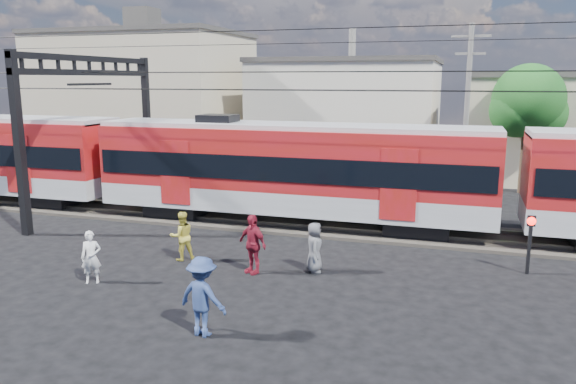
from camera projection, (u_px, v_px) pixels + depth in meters
name	position (u px, v px, depth m)	size (l,w,h in m)	color
ground	(230.00, 297.00, 15.56)	(120.00, 120.00, 0.00)	black
track_bed	(307.00, 225.00, 23.03)	(70.00, 3.40, 0.12)	#2D2823
rail_near	(302.00, 226.00, 22.30)	(70.00, 0.12, 0.12)	#59544C
rail_far	(312.00, 217.00, 23.71)	(70.00, 0.12, 0.12)	#59544C
commuter_train	(296.00, 168.00, 22.70)	(50.30, 3.08, 4.17)	black
catenary	(118.00, 97.00, 24.56)	(70.00, 9.30, 7.52)	black
building_west	(146.00, 96.00, 42.07)	(14.28, 10.20, 9.30)	tan
building_midwest	(351.00, 111.00, 40.67)	(12.24, 12.24, 7.30)	beige
utility_pole_mid	(467.00, 109.00, 26.93)	(1.80, 0.24, 8.50)	slate
tree_near	(532.00, 104.00, 28.86)	(3.82, 3.64, 6.72)	#382619
pedestrian_a	(91.00, 257.00, 16.50)	(0.57, 0.38, 1.57)	silver
pedestrian_b	(182.00, 236.00, 18.58)	(0.80, 0.62, 1.65)	gold
pedestrian_c	(202.00, 296.00, 13.07)	(1.24, 0.71, 1.92)	navy
pedestrian_d	(252.00, 244.00, 17.32)	(1.09, 0.46, 1.87)	maroon
pedestrian_e	(314.00, 247.00, 17.45)	(0.77, 0.50, 1.58)	#55565A
crossing_signal	(530.00, 234.00, 17.14)	(0.27, 0.27, 1.86)	black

